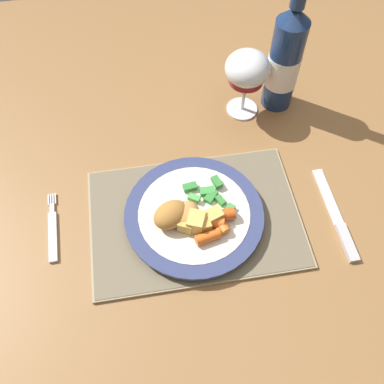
# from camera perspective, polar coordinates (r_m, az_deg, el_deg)

# --- Properties ---
(ground_plane) EXTENTS (6.00, 6.00, 0.00)m
(ground_plane) POSITION_cam_1_polar(r_m,az_deg,el_deg) (1.49, -1.70, -11.72)
(ground_plane) COLOR #383333
(dining_table) EXTENTS (1.22, 1.05, 0.74)m
(dining_table) POSITION_cam_1_polar(r_m,az_deg,el_deg) (0.91, -2.73, 3.31)
(dining_table) COLOR olive
(dining_table) RESTS_ON ground
(placemat) EXTENTS (0.36, 0.25, 0.01)m
(placemat) POSITION_cam_1_polar(r_m,az_deg,el_deg) (0.74, 0.37, -3.46)
(placemat) COLOR gray
(placemat) RESTS_ON dining_table
(dinner_plate) EXTENTS (0.24, 0.24, 0.02)m
(dinner_plate) POSITION_cam_1_polar(r_m,az_deg,el_deg) (0.73, 0.28, -3.10)
(dinner_plate) COLOR silver
(dinner_plate) RESTS_ON placemat
(breaded_croquettes) EXTENTS (0.09, 0.07, 0.04)m
(breaded_croquettes) POSITION_cam_1_polar(r_m,az_deg,el_deg) (0.70, -2.12, -3.02)
(breaded_croquettes) COLOR #A87033
(breaded_croquettes) RESTS_ON dinner_plate
(green_beans_pile) EXTENTS (0.08, 0.08, 0.01)m
(green_beans_pile) POSITION_cam_1_polar(r_m,az_deg,el_deg) (0.73, 2.35, -0.33)
(green_beans_pile) COLOR #338438
(green_beans_pile) RESTS_ON dinner_plate
(glazed_carrots) EXTENTS (0.07, 0.06, 0.02)m
(glazed_carrots) POSITION_cam_1_polar(r_m,az_deg,el_deg) (0.70, 3.08, -4.11)
(glazed_carrots) COLOR orange
(glazed_carrots) RESTS_ON dinner_plate
(fork) EXTENTS (0.02, 0.13, 0.01)m
(fork) POSITION_cam_1_polar(r_m,az_deg,el_deg) (0.77, -18.07, -5.02)
(fork) COLOR silver
(fork) RESTS_ON dining_table
(table_knife) EXTENTS (0.02, 0.19, 0.01)m
(table_knife) POSITION_cam_1_polar(r_m,az_deg,el_deg) (0.78, 18.91, -3.72)
(table_knife) COLOR silver
(table_knife) RESTS_ON dining_table
(wine_glass) EXTENTS (0.09, 0.09, 0.14)m
(wine_glass) POSITION_cam_1_polar(r_m,az_deg,el_deg) (0.83, 7.36, 15.71)
(wine_glass) COLOR silver
(wine_glass) RESTS_ON dining_table
(bottle) EXTENTS (0.06, 0.06, 0.29)m
(bottle) POSITION_cam_1_polar(r_m,az_deg,el_deg) (0.86, 12.29, 16.91)
(bottle) COLOR navy
(bottle) RESTS_ON dining_table
(roast_potatoes) EXTENTS (0.08, 0.04, 0.03)m
(roast_potatoes) POSITION_cam_1_polar(r_m,az_deg,el_deg) (0.70, 0.98, -3.97)
(roast_potatoes) COLOR gold
(roast_potatoes) RESTS_ON dinner_plate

